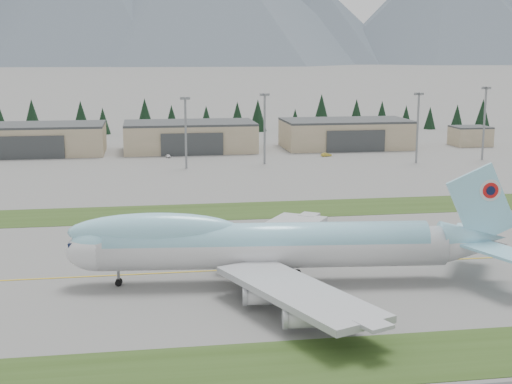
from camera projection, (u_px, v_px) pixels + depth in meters
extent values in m
plane|color=slate|center=(334.00, 265.00, 122.50)|extent=(7000.00, 7000.00, 0.00)
cube|color=#2C4317|center=(417.00, 357.00, 85.66)|extent=(400.00, 14.00, 0.08)
cube|color=#2C4317|center=(284.00, 209.00, 166.13)|extent=(400.00, 18.00, 0.08)
cube|color=gold|center=(334.00, 265.00, 122.50)|extent=(400.00, 0.40, 0.02)
cylinder|color=silver|center=(273.00, 248.00, 112.22)|extent=(54.90, 11.58, 6.33)
cylinder|color=#90D4EC|center=(267.00, 241.00, 111.94)|extent=(50.97, 10.72, 5.84)
ellipsoid|color=silver|center=(99.00, 251.00, 110.64)|extent=(10.69, 7.28, 6.33)
ellipsoid|color=#90D4EC|center=(98.00, 244.00, 110.41)|extent=(8.95, 6.16, 5.37)
ellipsoid|color=#90D4EC|center=(155.00, 231.00, 110.57)|extent=(27.27, 7.95, 5.84)
cube|color=#0C1433|center=(76.00, 243.00, 110.20)|extent=(2.32, 2.72, 1.26)
cone|color=silver|center=(473.00, 245.00, 114.08)|extent=(12.23, 7.31, 6.20)
cone|color=#90D4EC|center=(473.00, 238.00, 113.85)|extent=(11.21, 6.66, 5.65)
cube|color=#90D4EC|center=(481.00, 205.00, 112.86)|extent=(11.80, 1.72, 13.44)
cylinder|color=silver|center=(489.00, 190.00, 112.86)|extent=(3.51, 0.53, 3.51)
cylinder|color=red|center=(488.00, 189.00, 112.96)|extent=(2.54, 0.44, 2.53)
cylinder|color=#0C1433|center=(488.00, 189.00, 113.05)|extent=(1.47, 0.34, 1.46)
cube|color=#90D4EC|center=(472.00, 232.00, 119.80)|extent=(10.48, 12.20, 0.45)
cube|color=#90D4EC|center=(499.00, 251.00, 108.35)|extent=(9.08, 12.05, 0.45)
cube|color=#A7ABB0|center=(277.00, 233.00, 128.41)|extent=(23.86, 29.46, 0.97)
cube|color=#A7ABB0|center=(297.00, 292.00, 96.92)|extent=(19.71, 30.54, 0.97)
cylinder|color=silver|center=(253.00, 250.00, 124.69)|extent=(5.28, 2.91, 2.43)
cylinder|color=silver|center=(276.00, 236.00, 133.84)|extent=(5.28, 2.91, 2.43)
cylinder|color=silver|center=(262.00, 296.00, 100.84)|extent=(5.28, 2.91, 2.43)
cylinder|color=silver|center=(304.00, 319.00, 92.24)|extent=(5.28, 2.91, 2.43)
cylinder|color=gray|center=(119.00, 278.00, 111.67)|extent=(0.47, 0.47, 2.34)
cylinder|color=gray|center=(263.00, 270.00, 115.84)|extent=(0.60, 0.60, 2.53)
cylinder|color=gray|center=(265.00, 281.00, 110.11)|extent=(0.60, 0.60, 2.53)
cylinder|color=gray|center=(292.00, 269.00, 116.12)|extent=(0.60, 0.60, 2.53)
cylinder|color=gray|center=(297.00, 280.00, 110.39)|extent=(0.60, 0.60, 2.53)
cylinder|color=black|center=(118.00, 283.00, 111.41)|extent=(1.10, 0.44, 1.07)
cylinder|color=black|center=(119.00, 281.00, 112.17)|extent=(1.10, 0.44, 1.07)
cylinder|color=black|center=(263.00, 274.00, 115.97)|extent=(1.21, 0.60, 1.17)
cylinder|color=black|center=(265.00, 285.00, 110.24)|extent=(1.21, 0.60, 1.17)
cylinder|color=black|center=(292.00, 273.00, 116.25)|extent=(1.21, 0.60, 1.17)
cylinder|color=black|center=(297.00, 284.00, 110.53)|extent=(1.21, 0.60, 1.17)
cube|color=tan|center=(37.00, 140.00, 256.28)|extent=(48.00, 26.00, 10.00)
cube|color=#35393A|center=(36.00, 125.00, 255.24)|extent=(48.00, 26.00, 0.80)
cube|color=#35393A|center=(31.00, 148.00, 243.58)|extent=(22.08, 0.60, 8.00)
cube|color=tan|center=(190.00, 137.00, 264.67)|extent=(48.00, 26.00, 10.00)
cube|color=#35393A|center=(189.00, 123.00, 263.63)|extent=(48.00, 26.00, 0.80)
cube|color=#35393A|center=(192.00, 144.00, 251.96)|extent=(22.08, 0.60, 8.00)
cube|color=tan|center=(346.00, 135.00, 273.82)|extent=(48.00, 26.00, 10.00)
cube|color=#35393A|center=(346.00, 120.00, 272.78)|extent=(48.00, 26.00, 0.80)
cube|color=#35393A|center=(356.00, 141.00, 261.11)|extent=(22.08, 0.60, 8.00)
cube|color=tan|center=(470.00, 137.00, 279.79)|extent=(14.00, 12.00, 7.00)
cube|color=#35393A|center=(471.00, 127.00, 279.06)|extent=(14.00, 12.00, 0.60)
cylinder|color=gray|center=(186.00, 134.00, 222.71)|extent=(0.70, 0.70, 21.64)
cube|color=gray|center=(185.00, 98.00, 220.55)|extent=(3.20, 3.20, 0.80)
cylinder|color=gray|center=(265.00, 130.00, 231.74)|extent=(0.70, 0.70, 22.22)
cube|color=gray|center=(265.00, 95.00, 229.53)|extent=(3.20, 3.20, 0.80)
cylinder|color=gray|center=(418.00, 129.00, 234.47)|extent=(0.70, 0.70, 22.32)
cube|color=gray|center=(419.00, 94.00, 232.25)|extent=(3.20, 3.20, 0.80)
cylinder|color=gray|center=(484.00, 125.00, 241.15)|extent=(0.70, 0.70, 23.90)
cube|color=gray|center=(486.00, 88.00, 238.77)|extent=(3.20, 3.20, 0.80)
imported|color=silver|center=(168.00, 158.00, 248.05)|extent=(1.94, 3.51, 1.13)
imported|color=#AF992B|center=(326.00, 156.00, 250.89)|extent=(4.06, 2.22, 1.27)
imported|color=#B8B9BD|center=(406.00, 150.00, 268.25)|extent=(1.77, 3.90, 1.11)
cone|color=black|center=(32.00, 117.00, 311.36)|extent=(9.05, 9.05, 16.17)
cone|color=black|center=(81.00, 117.00, 318.43)|extent=(8.40, 8.40, 15.00)
cone|color=black|center=(103.00, 121.00, 318.55)|extent=(6.66, 6.66, 11.89)
cone|color=black|center=(145.00, 115.00, 325.05)|extent=(8.75, 8.75, 15.62)
cone|color=black|center=(172.00, 118.00, 326.87)|extent=(7.01, 7.01, 12.52)
cone|color=black|center=(206.00, 119.00, 327.93)|extent=(6.75, 6.75, 12.05)
cone|color=black|center=(237.00, 117.00, 325.24)|extent=(7.86, 7.86, 14.04)
cone|color=black|center=(258.00, 115.00, 330.01)|extent=(8.29, 8.29, 14.80)
cone|color=black|center=(295.00, 120.00, 333.48)|extent=(5.74, 5.74, 10.25)
cone|color=black|center=(321.00, 112.00, 334.51)|extent=(9.51, 9.51, 16.99)
cone|color=black|center=(356.00, 115.00, 333.96)|extent=(8.28, 8.28, 14.79)
cone|color=black|center=(382.00, 115.00, 340.60)|extent=(7.51, 7.51, 13.41)
cone|color=black|center=(406.00, 117.00, 341.24)|extent=(6.31, 6.31, 11.27)
cone|color=black|center=(430.00, 118.00, 340.16)|extent=(6.00, 6.00, 10.71)
cone|color=black|center=(457.00, 116.00, 347.03)|extent=(6.32, 6.32, 11.29)
cone|color=black|center=(483.00, 113.00, 346.63)|extent=(7.81, 7.81, 13.95)
cone|color=#45525C|center=(316.00, 22.00, 2394.20)|extent=(604.85, 604.85, 276.15)
cone|color=#45525C|center=(445.00, 4.00, 2435.78)|extent=(891.72, 891.72, 400.86)
cone|color=#45525C|center=(98.00, 0.00, 2856.82)|extent=(967.03, 967.03, 483.52)
cone|color=#45525C|center=(270.00, 4.00, 2965.08)|extent=(935.75, 935.75, 467.88)
cone|color=#45525C|center=(429.00, 8.00, 3073.67)|extent=(897.49, 897.49, 448.74)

